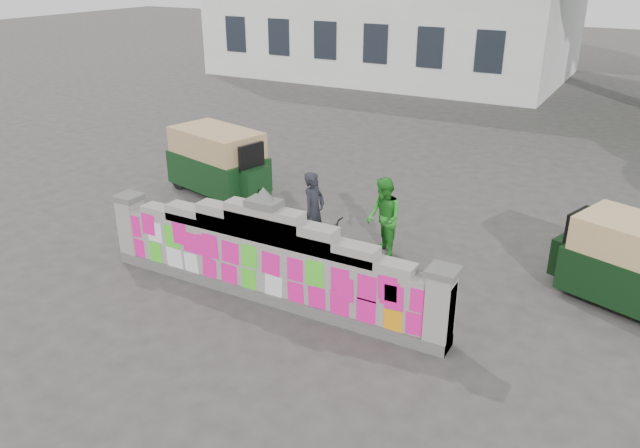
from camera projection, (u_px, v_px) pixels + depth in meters
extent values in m
plane|color=#383533|center=(267.00, 298.00, 10.63)|extent=(100.00, 100.00, 0.00)
cube|color=#4C4C49|center=(267.00, 293.00, 10.59)|extent=(6.40, 0.42, 0.20)
cube|color=gray|center=(266.00, 267.00, 10.39)|extent=(6.40, 0.32, 1.00)
cube|color=gray|center=(265.00, 236.00, 10.17)|extent=(5.20, 0.32, 0.14)
cube|color=gray|center=(265.00, 232.00, 10.14)|extent=(4.00, 0.32, 0.28)
cube|color=gray|center=(265.00, 227.00, 10.11)|extent=(2.60, 0.32, 0.44)
cube|color=gray|center=(265.00, 223.00, 10.08)|extent=(1.40, 0.32, 0.58)
cube|color=#4C4C49|center=(264.00, 203.00, 9.94)|extent=(0.55, 0.36, 0.12)
cone|color=#4C4C49|center=(263.00, 194.00, 9.88)|extent=(0.36, 0.36, 0.22)
cube|color=gray|center=(133.00, 230.00, 11.74)|extent=(0.36, 0.40, 1.24)
cube|color=#4C4C49|center=(128.00, 197.00, 11.48)|extent=(0.44, 0.44, 0.10)
cube|color=gray|center=(440.00, 312.00, 9.03)|extent=(0.36, 0.40, 1.24)
cube|color=#4C4C49|center=(443.00, 272.00, 8.77)|extent=(0.44, 0.44, 0.10)
imported|color=black|center=(314.00, 238.00, 11.81)|extent=(1.72, 0.67, 0.89)
imported|color=black|center=(314.00, 223.00, 11.69)|extent=(0.39, 0.57, 1.51)
imported|color=#288E26|center=(384.00, 218.00, 11.86)|extent=(0.96, 0.96, 1.57)
cube|color=black|center=(218.00, 170.00, 15.21)|extent=(2.68, 1.87, 0.81)
cube|color=tan|center=(216.00, 142.00, 14.93)|extent=(2.47, 1.77, 0.61)
cube|color=black|center=(253.00, 182.00, 14.41)|extent=(0.66, 0.81, 0.71)
cube|color=black|center=(252.00, 157.00, 14.17)|extent=(0.25, 0.71, 0.61)
cylinder|color=black|center=(256.00, 195.00, 14.47)|extent=(0.52, 0.24, 0.51)
cylinder|color=black|center=(179.00, 179.00, 15.53)|extent=(0.52, 0.24, 0.51)
cylinder|color=black|center=(214.00, 169.00, 16.28)|extent=(0.52, 0.24, 0.51)
cube|color=black|center=(640.00, 279.00, 10.15)|extent=(2.56, 1.91, 0.76)
cube|color=black|center=(571.00, 255.00, 10.96)|extent=(0.67, 0.78, 0.67)
cube|color=black|center=(576.00, 226.00, 10.74)|extent=(0.29, 0.65, 0.57)
cylinder|color=black|center=(564.00, 268.00, 11.14)|extent=(0.49, 0.26, 0.48)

